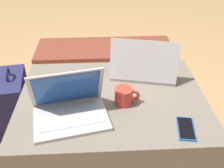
# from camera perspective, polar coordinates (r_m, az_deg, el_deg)

# --- Properties ---
(ground_plane) EXTENTS (14.00, 14.00, 0.00)m
(ground_plane) POSITION_cam_1_polar(r_m,az_deg,el_deg) (1.65, 0.03, -14.37)
(ground_plane) COLOR tan
(ottoman) EXTENTS (0.97, 0.74, 0.41)m
(ottoman) POSITION_cam_1_polar(r_m,az_deg,el_deg) (1.50, 0.03, -9.08)
(ottoman) COLOR #3D3832
(ottoman) RESTS_ON ground_plane
(laptop_near) EXTENTS (0.38, 0.31, 0.24)m
(laptop_near) POSITION_cam_1_polar(r_m,az_deg,el_deg) (1.24, -9.21, -5.09)
(laptop_near) COLOR #B7B7BC
(laptop_near) RESTS_ON ottoman
(laptop_far) EXTENTS (0.41, 0.31, 0.24)m
(laptop_far) POSITION_cam_1_polar(r_m,az_deg,el_deg) (1.53, 6.88, 3.43)
(laptop_far) COLOR #B7B7BC
(laptop_far) RESTS_ON ottoman
(cell_phone) EXTENTS (0.10, 0.16, 0.01)m
(cell_phone) POSITION_cam_1_polar(r_m,az_deg,el_deg) (1.23, 15.78, -9.30)
(cell_phone) COLOR #1E4C9E
(cell_phone) RESTS_ON ottoman
(backpack) EXTENTS (0.24, 0.33, 0.49)m
(backpack) POSITION_cam_1_polar(r_m,az_deg,el_deg) (1.75, -20.42, -4.84)
(backpack) COLOR #23234C
(backpack) RESTS_ON ground_plane
(coffee_mug) EXTENTS (0.13, 0.09, 0.09)m
(coffee_mug) POSITION_cam_1_polar(r_m,az_deg,el_deg) (1.30, 2.74, -2.63)
(coffee_mug) COLOR red
(coffee_mug) RESTS_ON ottoman
(fireplace_hearth) EXTENTS (1.40, 0.50, 0.04)m
(fireplace_hearth) POSITION_cam_1_polar(r_m,az_deg,el_deg) (2.73, -1.53, 7.65)
(fireplace_hearth) COLOR brown
(fireplace_hearth) RESTS_ON ground_plane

